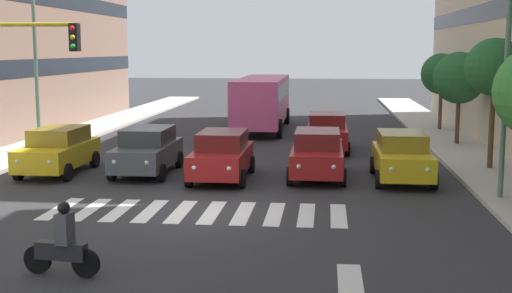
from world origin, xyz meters
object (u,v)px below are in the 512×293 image
(motorcycle_with_rider, at_px, (62,245))
(street_tree_2, at_px, (459,78))
(car_2, at_px, (222,155))
(bus_behind_traffic, at_px, (262,98))
(street_tree_1, at_px, (494,68))
(car_1, at_px, (317,154))
(car_3, at_px, (147,150))
(street_lamp_right, at_px, (45,45))
(street_lamp_left, at_px, (491,37))
(street_tree_3, at_px, (442,74))
(car_0, at_px, (402,156))
(car_row2_0, at_px, (327,132))
(car_4, at_px, (58,150))

(motorcycle_with_rider, distance_m, street_tree_2, 23.37)
(car_2, height_order, bus_behind_traffic, bus_behind_traffic)
(bus_behind_traffic, distance_m, street_tree_1, 16.28)
(motorcycle_with_rider, relative_size, street_tree_1, 0.35)
(car_1, relative_size, motorcycle_with_rider, 2.62)
(car_3, height_order, street_tree_1, street_tree_1)
(car_2, relative_size, street_lamp_right, 0.58)
(bus_behind_traffic, distance_m, street_lamp_left, 20.21)
(street_tree_2, bearing_deg, street_tree_3, -91.44)
(car_0, distance_m, car_row2_0, 7.47)
(car_2, bearing_deg, street_tree_3, -123.20)
(bus_behind_traffic, bearing_deg, car_row2_0, 115.16)
(street_tree_3, bearing_deg, motorcycle_with_rider, 65.80)
(street_lamp_left, bearing_deg, motorcycle_with_rider, 38.19)
(car_2, height_order, street_tree_2, street_tree_2)
(street_tree_1, height_order, street_tree_2, street_tree_1)
(bus_behind_traffic, xyz_separation_m, street_lamp_left, (-8.51, 18.06, 3.13))
(car_4, height_order, street_lamp_left, street_lamp_left)
(car_0, xyz_separation_m, bus_behind_traffic, (6.37, -14.94, 0.97))
(motorcycle_with_rider, height_order, street_tree_1, street_tree_1)
(car_row2_0, height_order, bus_behind_traffic, bus_behind_traffic)
(car_1, height_order, street_lamp_right, street_lamp_right)
(car_3, relative_size, car_row2_0, 1.00)
(car_2, bearing_deg, bus_behind_traffic, -90.00)
(car_2, height_order, car_3, same)
(car_row2_0, relative_size, street_tree_2, 1.02)
(street_lamp_left, distance_m, street_tree_2, 12.32)
(car_3, bearing_deg, motorcycle_with_rider, 96.38)
(car_1, xyz_separation_m, street_tree_3, (-6.70, -14.79, 2.36))
(car_1, bearing_deg, car_row2_0, -92.97)
(car_4, relative_size, motorcycle_with_rider, 2.62)
(car_0, distance_m, street_tree_3, 15.65)
(car_2, relative_size, car_3, 1.00)
(car_4, distance_m, motorcycle_with_rider, 12.22)
(street_tree_1, height_order, street_tree_3, street_tree_1)
(car_row2_0, bearing_deg, street_tree_1, 142.30)
(street_lamp_left, bearing_deg, street_lamp_right, -24.39)
(car_0, xyz_separation_m, motorcycle_with_rider, (8.03, 11.12, -0.24))
(street_lamp_left, distance_m, street_lamp_right, 18.69)
(street_tree_1, relative_size, street_tree_2, 1.12)
(street_tree_2, bearing_deg, car_3, 33.51)
(car_0, xyz_separation_m, car_row2_0, (2.64, -6.98, 0.00))
(car_0, bearing_deg, car_3, -2.80)
(car_3, relative_size, street_tree_1, 0.90)
(car_0, height_order, car_2, same)
(car_row2_0, bearing_deg, street_lamp_right, 11.03)
(street_lamp_right, bearing_deg, street_lamp_left, 155.61)
(car_4, relative_size, street_lamp_left, 0.56)
(bus_behind_traffic, distance_m, street_tree_2, 11.67)
(car_3, xyz_separation_m, street_tree_2, (-12.89, -8.54, 2.39))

